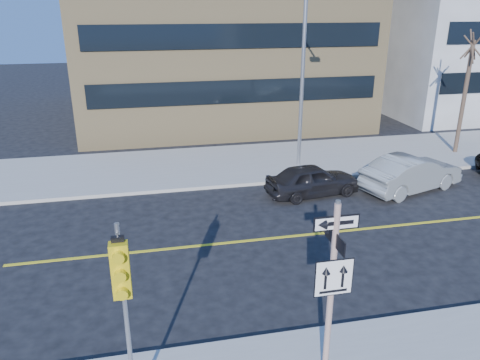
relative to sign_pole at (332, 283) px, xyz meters
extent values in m
plane|color=black|center=(0.00, 2.51, -2.44)|extent=(120.00, 120.00, 0.00)
cylinder|color=silver|center=(0.00, 0.01, -0.29)|extent=(0.13, 0.13, 4.00)
cylinder|color=gray|center=(0.00, 0.01, 1.74)|extent=(0.10, 0.10, 0.06)
cube|color=black|center=(0.00, 0.01, 1.31)|extent=(0.92, 0.03, 0.30)
cube|color=black|center=(0.00, 0.01, 0.96)|extent=(0.03, 0.92, 0.30)
cube|color=white|center=(0.00, -0.07, 0.16)|extent=(0.80, 0.03, 0.80)
cylinder|color=gray|center=(-4.00, 0.01, -0.29)|extent=(0.09, 0.09, 4.00)
cube|color=yellow|center=(-4.00, -0.19, 0.91)|extent=(0.32, 0.22, 1.05)
sphere|color=#8C0705|center=(-4.00, -0.31, 1.26)|extent=(0.17, 0.17, 0.17)
sphere|color=black|center=(-4.00, -0.31, 0.91)|extent=(0.17, 0.17, 0.17)
sphere|color=black|center=(-4.00, -0.31, 0.56)|extent=(0.17, 0.17, 0.17)
imported|color=black|center=(3.40, 9.98, -1.76)|extent=(2.11, 4.15, 1.35)
imported|color=gray|center=(7.77, 9.61, -1.66)|extent=(3.02, 5.02, 1.56)
cylinder|color=gray|center=(4.00, 13.51, 1.71)|extent=(0.18, 0.18, 8.00)
cylinder|color=#3C2D23|center=(13.00, 13.81, 0.61)|extent=(0.22, 0.22, 5.80)
camera|label=1|loc=(-3.45, -7.40, 5.18)|focal=35.00mm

